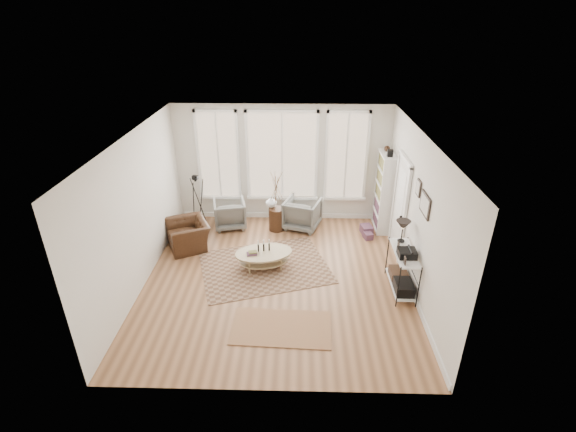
{
  "coord_description": "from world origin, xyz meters",
  "views": [
    {
      "loc": [
        0.4,
        -6.92,
        4.87
      ],
      "look_at": [
        0.2,
        0.6,
        1.1
      ],
      "focal_mm": 26.0,
      "sensor_mm": 36.0,
      "label": 1
    }
  ],
  "objects_px": {
    "bookcase": "(384,192)",
    "coffee_table": "(263,256)",
    "armchair_right": "(302,214)",
    "side_table": "(276,201)",
    "accent_chair": "(188,235)",
    "low_shelf": "(403,267)",
    "armchair_left": "(230,214)"
  },
  "relations": [
    {
      "from": "coffee_table",
      "to": "accent_chair",
      "type": "relative_size",
      "value": 1.38
    },
    {
      "from": "bookcase",
      "to": "accent_chair",
      "type": "height_order",
      "value": "bookcase"
    },
    {
      "from": "armchair_left",
      "to": "accent_chair",
      "type": "distance_m",
      "value": 1.27
    },
    {
      "from": "coffee_table",
      "to": "accent_chair",
      "type": "height_order",
      "value": "accent_chair"
    },
    {
      "from": "bookcase",
      "to": "accent_chair",
      "type": "distance_m",
      "value": 4.66
    },
    {
      "from": "bookcase",
      "to": "coffee_table",
      "type": "distance_m",
      "value": 3.37
    },
    {
      "from": "bookcase",
      "to": "side_table",
      "type": "bearing_deg",
      "value": -176.2
    },
    {
      "from": "armchair_left",
      "to": "accent_chair",
      "type": "relative_size",
      "value": 0.8
    },
    {
      "from": "low_shelf",
      "to": "side_table",
      "type": "xyz_separation_m",
      "value": [
        -2.5,
        2.35,
        0.25
      ]
    },
    {
      "from": "coffee_table",
      "to": "side_table",
      "type": "distance_m",
      "value": 1.75
    },
    {
      "from": "accent_chair",
      "to": "bookcase",
      "type": "bearing_deg",
      "value": 76.65
    },
    {
      "from": "low_shelf",
      "to": "accent_chair",
      "type": "distance_m",
      "value": 4.68
    },
    {
      "from": "armchair_left",
      "to": "side_table",
      "type": "height_order",
      "value": "side_table"
    },
    {
      "from": "bookcase",
      "to": "coffee_table",
      "type": "bearing_deg",
      "value": -145.99
    },
    {
      "from": "armchair_left",
      "to": "low_shelf",
      "type": "bearing_deg",
      "value": 133.05
    },
    {
      "from": "armchair_left",
      "to": "armchair_right",
      "type": "bearing_deg",
      "value": 167.34
    },
    {
      "from": "low_shelf",
      "to": "armchair_right",
      "type": "relative_size",
      "value": 1.59
    },
    {
      "from": "armchair_right",
      "to": "accent_chair",
      "type": "height_order",
      "value": "armchair_right"
    },
    {
      "from": "side_table",
      "to": "accent_chair",
      "type": "height_order",
      "value": "side_table"
    },
    {
      "from": "bookcase",
      "to": "armchair_right",
      "type": "distance_m",
      "value": 2.01
    },
    {
      "from": "coffee_table",
      "to": "accent_chair",
      "type": "xyz_separation_m",
      "value": [
        -1.76,
        0.81,
        0.02
      ]
    },
    {
      "from": "bookcase",
      "to": "side_table",
      "type": "relative_size",
      "value": 1.31
    },
    {
      "from": "coffee_table",
      "to": "armchair_right",
      "type": "xyz_separation_m",
      "value": [
        0.81,
        1.81,
        0.08
      ]
    },
    {
      "from": "bookcase",
      "to": "armchair_left",
      "type": "distance_m",
      "value": 3.76
    },
    {
      "from": "accent_chair",
      "to": "side_table",
      "type": "bearing_deg",
      "value": 87.75
    },
    {
      "from": "side_table",
      "to": "accent_chair",
      "type": "bearing_deg",
      "value": -155.9
    },
    {
      "from": "bookcase",
      "to": "armchair_right",
      "type": "height_order",
      "value": "bookcase"
    },
    {
      "from": "bookcase",
      "to": "coffee_table",
      "type": "relative_size",
      "value": 1.57
    },
    {
      "from": "low_shelf",
      "to": "armchair_left",
      "type": "xyz_separation_m",
      "value": [
        -3.65,
        2.48,
        -0.16
      ]
    },
    {
      "from": "bookcase",
      "to": "armchair_left",
      "type": "height_order",
      "value": "bookcase"
    },
    {
      "from": "armchair_right",
      "to": "coffee_table",
      "type": "bearing_deg",
      "value": 84.45
    },
    {
      "from": "coffee_table",
      "to": "accent_chair",
      "type": "bearing_deg",
      "value": 155.26
    }
  ]
}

